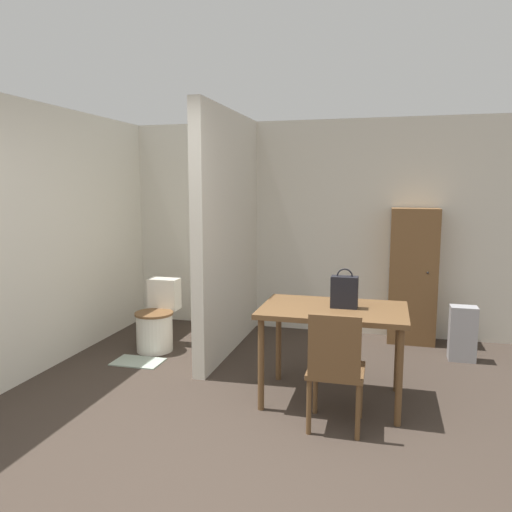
{
  "coord_description": "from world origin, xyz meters",
  "views": [
    {
      "loc": [
        1.07,
        -2.59,
        1.74
      ],
      "look_at": [
        0.02,
        1.41,
        1.16
      ],
      "focal_mm": 35.0,
      "sensor_mm": 36.0,
      "label": 1
    }
  ],
  "objects_px": {
    "handbag": "(344,292)",
    "space_heater": "(463,333)",
    "wooden_cabinet": "(413,276)",
    "wooden_chair": "(335,367)",
    "dining_table": "(333,318)",
    "toilet": "(157,322)"
  },
  "relations": [
    {
      "from": "handbag",
      "to": "space_heater",
      "type": "distance_m",
      "value": 1.78
    },
    {
      "from": "handbag",
      "to": "wooden_cabinet",
      "type": "height_order",
      "value": "wooden_cabinet"
    },
    {
      "from": "wooden_chair",
      "to": "space_heater",
      "type": "distance_m",
      "value": 2.1
    },
    {
      "from": "dining_table",
      "to": "wooden_cabinet",
      "type": "height_order",
      "value": "wooden_cabinet"
    },
    {
      "from": "wooden_cabinet",
      "to": "wooden_chair",
      "type": "bearing_deg",
      "value": -104.96
    },
    {
      "from": "wooden_cabinet",
      "to": "space_heater",
      "type": "height_order",
      "value": "wooden_cabinet"
    },
    {
      "from": "dining_table",
      "to": "toilet",
      "type": "relative_size",
      "value": 1.57
    },
    {
      "from": "wooden_cabinet",
      "to": "space_heater",
      "type": "xyz_separation_m",
      "value": [
        0.47,
        -0.5,
        -0.47
      ]
    },
    {
      "from": "toilet",
      "to": "handbag",
      "type": "bearing_deg",
      "value": -21.54
    },
    {
      "from": "wooden_chair",
      "to": "handbag",
      "type": "height_order",
      "value": "handbag"
    },
    {
      "from": "dining_table",
      "to": "wooden_chair",
      "type": "relative_size",
      "value": 1.32
    },
    {
      "from": "wooden_chair",
      "to": "space_heater",
      "type": "xyz_separation_m",
      "value": [
        1.09,
        1.79,
        -0.2
      ]
    },
    {
      "from": "dining_table",
      "to": "wooden_chair",
      "type": "xyz_separation_m",
      "value": [
        0.07,
        -0.51,
        -0.22
      ]
    },
    {
      "from": "wooden_cabinet",
      "to": "space_heater",
      "type": "relative_size",
      "value": 2.71
    },
    {
      "from": "wooden_chair",
      "to": "handbag",
      "type": "xyz_separation_m",
      "value": [
        0.01,
        0.53,
        0.43
      ]
    },
    {
      "from": "handbag",
      "to": "space_heater",
      "type": "relative_size",
      "value": 0.58
    },
    {
      "from": "toilet",
      "to": "handbag",
      "type": "height_order",
      "value": "handbag"
    },
    {
      "from": "dining_table",
      "to": "space_heater",
      "type": "height_order",
      "value": "dining_table"
    },
    {
      "from": "wooden_chair",
      "to": "wooden_cabinet",
      "type": "bearing_deg",
      "value": 74.56
    },
    {
      "from": "dining_table",
      "to": "wooden_cabinet",
      "type": "bearing_deg",
      "value": 68.93
    },
    {
      "from": "dining_table",
      "to": "wooden_chair",
      "type": "distance_m",
      "value": 0.56
    },
    {
      "from": "handbag",
      "to": "space_heater",
      "type": "height_order",
      "value": "handbag"
    }
  ]
}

